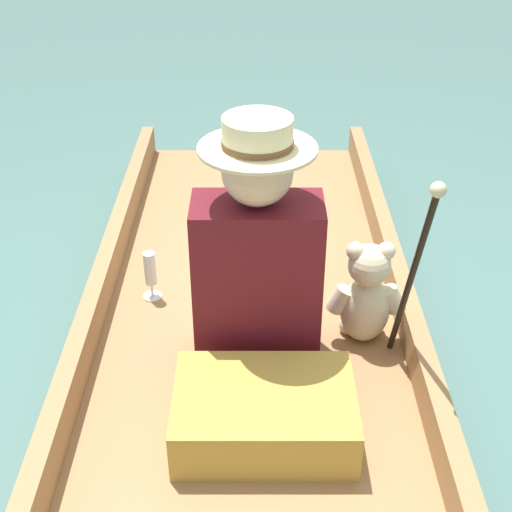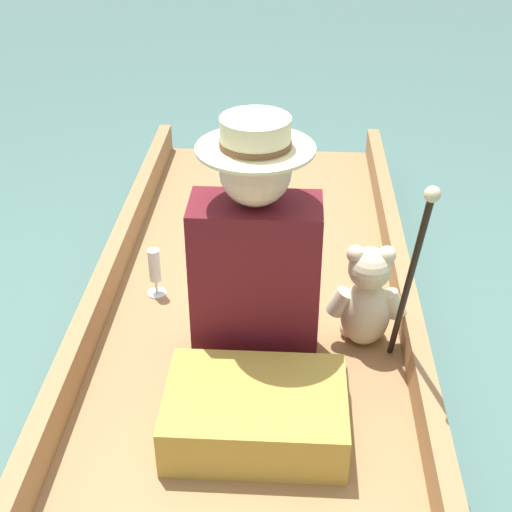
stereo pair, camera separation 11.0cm
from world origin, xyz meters
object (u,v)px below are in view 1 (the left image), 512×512
at_px(wine_glass, 149,272).
at_px(walking_cane, 414,264).
at_px(seated_person, 256,264).
at_px(teddy_bear, 365,295).

distance_m(wine_glass, walking_cane, 1.04).
bearing_deg(wine_glass, walking_cane, -29.05).
xyz_separation_m(seated_person, teddy_bear, (0.37, 0.02, -0.13)).
bearing_deg(wine_glass, teddy_bear, -17.86).
relative_size(seated_person, teddy_bear, 2.17).
height_order(wine_glass, walking_cane, walking_cane).
relative_size(seated_person, wine_glass, 4.36).
bearing_deg(walking_cane, teddy_bear, 111.56).
bearing_deg(teddy_bear, walking_cane, -68.44).
height_order(teddy_bear, wine_glass, teddy_bear).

